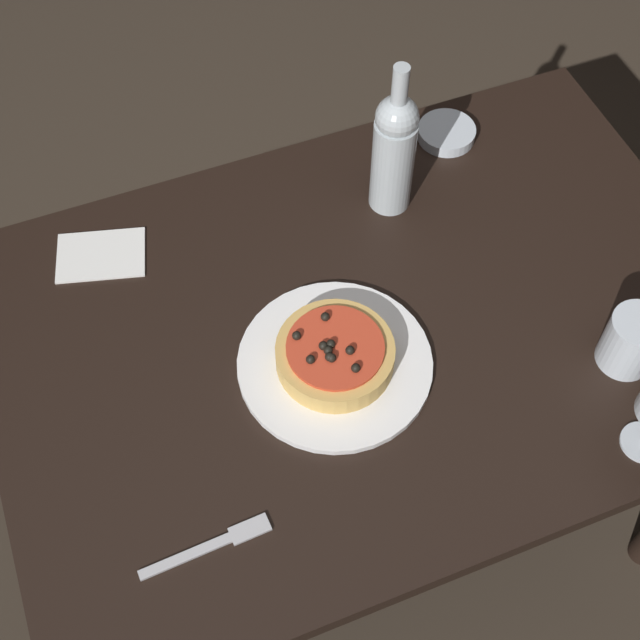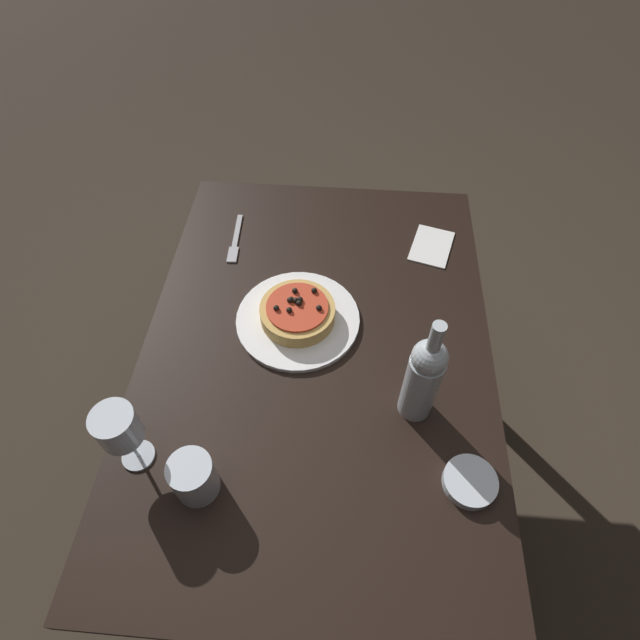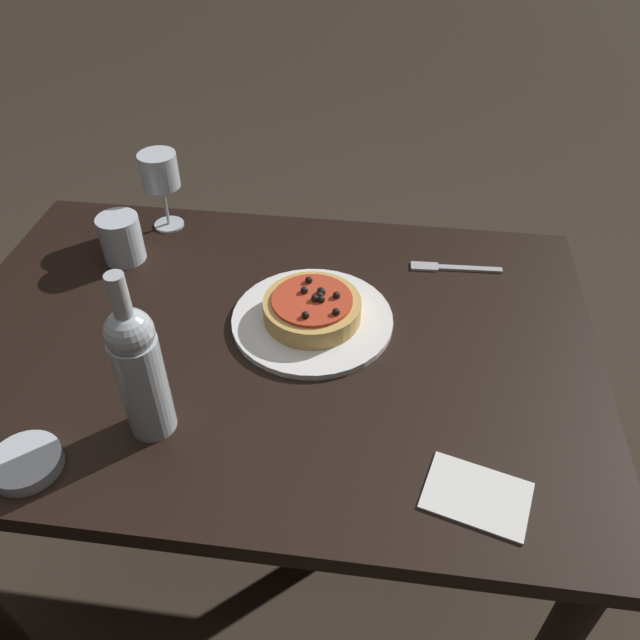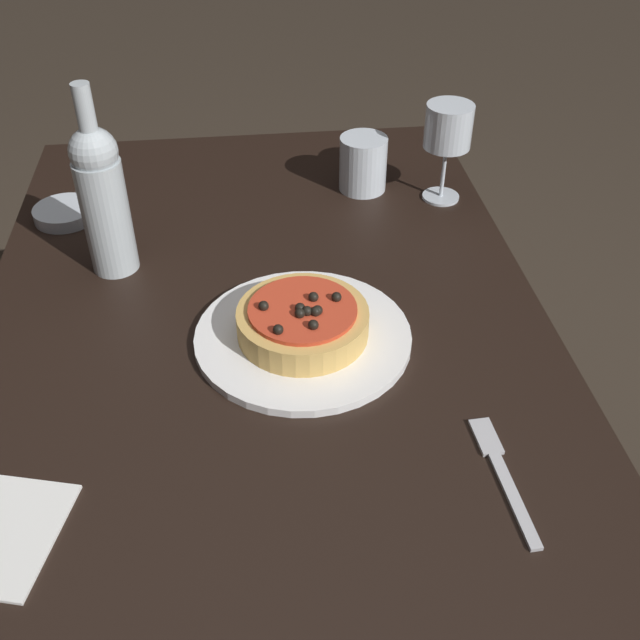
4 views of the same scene
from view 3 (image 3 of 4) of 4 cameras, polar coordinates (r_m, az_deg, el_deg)
The scene contains 10 objects.
ground_plane at distance 1.70m, azimuth -3.47°, elevation -19.44°, with size 14.00×14.00×0.00m, color #382D23.
dining_table at distance 1.20m, azimuth -4.65°, elevation -4.96°, with size 1.18×0.81×0.71m.
dinner_plate at distance 1.15m, azimuth -0.71°, elevation 0.04°, with size 0.30×0.30×0.01m.
pizza at distance 1.14m, azimuth -0.70°, elevation 1.09°, with size 0.18×0.18×0.06m.
wine_glass at distance 1.40m, azimuth -14.45°, elevation 12.88°, with size 0.08×0.08×0.17m.
wine_bottle at distance 0.93m, azimuth -16.20°, elevation -4.35°, with size 0.07×0.07×0.29m.
water_cup at distance 1.35m, azimuth -17.71°, elevation 7.11°, with size 0.08×0.08×0.10m.
side_bowl at distance 1.03m, azimuth -25.30°, elevation -11.72°, with size 0.10×0.10×0.02m.
fork at distance 1.31m, azimuth 11.78°, elevation 4.71°, with size 0.19×0.03×0.00m.
paper_napkin at distance 0.94m, azimuth 14.15°, elevation -15.30°, with size 0.17×0.14×0.00m.
Camera 3 is at (-0.20, 0.81, 1.48)m, focal length 35.00 mm.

